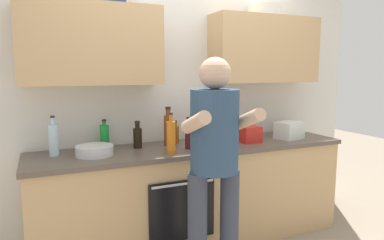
{
  "coord_description": "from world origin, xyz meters",
  "views": [
    {
      "loc": [
        -1.25,
        -2.79,
        1.57
      ],
      "look_at": [
        -0.07,
        -0.1,
        1.15
      ],
      "focal_mm": 32.65,
      "sensor_mm": 36.0,
      "label": 1
    }
  ],
  "objects_px": {
    "knife_block": "(215,131)",
    "grocery_bag_produce": "(289,130)",
    "bottle_vinegar": "(168,129)",
    "bottle_soy": "(138,137)",
    "bottle_soda": "(105,136)",
    "cup_stoneware": "(284,129)",
    "bottle_syrup": "(176,134)",
    "bottle_juice": "(171,137)",
    "bottle_water": "(54,139)",
    "mixing_bowl": "(94,150)",
    "person_standing": "(215,154)",
    "bottle_wine": "(189,135)",
    "grocery_bag_crisps": "(250,134)"
  },
  "relations": [
    {
      "from": "knife_block",
      "to": "grocery_bag_produce",
      "type": "bearing_deg",
      "value": -8.81
    },
    {
      "from": "bottle_vinegar",
      "to": "grocery_bag_produce",
      "type": "height_order",
      "value": "bottle_vinegar"
    },
    {
      "from": "bottle_soy",
      "to": "bottle_soda",
      "type": "height_order",
      "value": "bottle_soda"
    },
    {
      "from": "cup_stoneware",
      "to": "grocery_bag_produce",
      "type": "relative_size",
      "value": 0.42
    },
    {
      "from": "bottle_syrup",
      "to": "grocery_bag_produce",
      "type": "height_order",
      "value": "bottle_syrup"
    },
    {
      "from": "bottle_syrup",
      "to": "grocery_bag_produce",
      "type": "distance_m",
      "value": 1.13
    },
    {
      "from": "bottle_syrup",
      "to": "bottle_juice",
      "type": "bearing_deg",
      "value": -116.2
    },
    {
      "from": "bottle_soy",
      "to": "bottle_syrup",
      "type": "bearing_deg",
      "value": 9.49
    },
    {
      "from": "bottle_soy",
      "to": "bottle_soda",
      "type": "relative_size",
      "value": 0.93
    },
    {
      "from": "bottle_water",
      "to": "bottle_soda",
      "type": "height_order",
      "value": "bottle_water"
    },
    {
      "from": "bottle_syrup",
      "to": "mixing_bowl",
      "type": "height_order",
      "value": "bottle_syrup"
    },
    {
      "from": "person_standing",
      "to": "knife_block",
      "type": "relative_size",
      "value": 6.06
    },
    {
      "from": "person_standing",
      "to": "bottle_wine",
      "type": "relative_size",
      "value": 6.04
    },
    {
      "from": "bottle_water",
      "to": "cup_stoneware",
      "type": "relative_size",
      "value": 3.16
    },
    {
      "from": "person_standing",
      "to": "bottle_soy",
      "type": "xyz_separation_m",
      "value": [
        -0.35,
        0.78,
        0.02
      ]
    },
    {
      "from": "mixing_bowl",
      "to": "grocery_bag_crisps",
      "type": "distance_m",
      "value": 1.42
    },
    {
      "from": "person_standing",
      "to": "bottle_juice",
      "type": "distance_m",
      "value": 0.5
    },
    {
      "from": "mixing_bowl",
      "to": "knife_block",
      "type": "bearing_deg",
      "value": 2.81
    },
    {
      "from": "cup_stoneware",
      "to": "knife_block",
      "type": "relative_size",
      "value": 0.37
    },
    {
      "from": "grocery_bag_crisps",
      "to": "person_standing",
      "type": "bearing_deg",
      "value": -138.46
    },
    {
      "from": "mixing_bowl",
      "to": "bottle_wine",
      "type": "bearing_deg",
      "value": -5.74
    },
    {
      "from": "bottle_juice",
      "to": "grocery_bag_crisps",
      "type": "height_order",
      "value": "bottle_juice"
    },
    {
      "from": "bottle_wine",
      "to": "grocery_bag_produce",
      "type": "xyz_separation_m",
      "value": [
        1.08,
        0.01,
        -0.04
      ]
    },
    {
      "from": "cup_stoneware",
      "to": "grocery_bag_produce",
      "type": "xyz_separation_m",
      "value": [
        -0.14,
        -0.25,
        0.03
      ]
    },
    {
      "from": "bottle_juice",
      "to": "bottle_water",
      "type": "relative_size",
      "value": 1.05
    },
    {
      "from": "mixing_bowl",
      "to": "bottle_soy",
      "type": "bearing_deg",
      "value": 18.81
    },
    {
      "from": "bottle_wine",
      "to": "bottle_soda",
      "type": "relative_size",
      "value": 1.09
    },
    {
      "from": "bottle_juice",
      "to": "mixing_bowl",
      "type": "xyz_separation_m",
      "value": [
        -0.58,
        0.18,
        -0.1
      ]
    },
    {
      "from": "bottle_soy",
      "to": "bottle_wine",
      "type": "xyz_separation_m",
      "value": [
        0.39,
        -0.21,
        0.02
      ]
    },
    {
      "from": "bottle_syrup",
      "to": "bottle_wine",
      "type": "xyz_separation_m",
      "value": [
        0.01,
        -0.27,
        0.04
      ]
    },
    {
      "from": "bottle_water",
      "to": "bottle_wine",
      "type": "bearing_deg",
      "value": -10.16
    },
    {
      "from": "person_standing",
      "to": "bottle_vinegar",
      "type": "distance_m",
      "value": 0.76
    },
    {
      "from": "bottle_syrup",
      "to": "cup_stoneware",
      "type": "bearing_deg",
      "value": -0.33
    },
    {
      "from": "bottle_vinegar",
      "to": "bottle_syrup",
      "type": "bearing_deg",
      "value": 39.75
    },
    {
      "from": "bottle_wine",
      "to": "bottle_soda",
      "type": "xyz_separation_m",
      "value": [
        -0.66,
        0.3,
        -0.01
      ]
    },
    {
      "from": "bottle_wine",
      "to": "grocery_bag_produce",
      "type": "bearing_deg",
      "value": 0.78
    },
    {
      "from": "person_standing",
      "to": "knife_block",
      "type": "distance_m",
      "value": 0.79
    },
    {
      "from": "bottle_vinegar",
      "to": "mixing_bowl",
      "type": "height_order",
      "value": "bottle_vinegar"
    },
    {
      "from": "mixing_bowl",
      "to": "grocery_bag_produce",
      "type": "xyz_separation_m",
      "value": [
        1.86,
        -0.06,
        0.04
      ]
    },
    {
      "from": "bottle_wine",
      "to": "mixing_bowl",
      "type": "height_order",
      "value": "bottle_wine"
    },
    {
      "from": "person_standing",
      "to": "mixing_bowl",
      "type": "bearing_deg",
      "value": 138.57
    },
    {
      "from": "bottle_soda",
      "to": "grocery_bag_produce",
      "type": "bearing_deg",
      "value": -9.42
    },
    {
      "from": "bottle_wine",
      "to": "bottle_soda",
      "type": "distance_m",
      "value": 0.73
    },
    {
      "from": "bottle_water",
      "to": "bottle_soda",
      "type": "distance_m",
      "value": 0.43
    },
    {
      "from": "person_standing",
      "to": "bottle_juice",
      "type": "height_order",
      "value": "person_standing"
    },
    {
      "from": "bottle_syrup",
      "to": "bottle_juice",
      "type": "xyz_separation_m",
      "value": [
        -0.19,
        -0.38,
        0.05
      ]
    },
    {
      "from": "bottle_water",
      "to": "grocery_bag_crisps",
      "type": "relative_size",
      "value": 1.75
    },
    {
      "from": "grocery_bag_produce",
      "to": "grocery_bag_crisps",
      "type": "distance_m",
      "value": 0.45
    },
    {
      "from": "mixing_bowl",
      "to": "bottle_vinegar",
      "type": "bearing_deg",
      "value": 9.21
    },
    {
      "from": "bottle_wine",
      "to": "grocery_bag_produce",
      "type": "relative_size",
      "value": 1.14
    }
  ]
}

